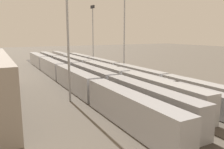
{
  "coord_description": "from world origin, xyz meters",
  "views": [
    {
      "loc": [
        -55.25,
        26.98,
        13.48
      ],
      "look_at": [
        -1.49,
        -1.7,
        2.5
      ],
      "focal_mm": 36.06,
      "sensor_mm": 36.0,
      "label": 1
    }
  ],
  "objects_px": {
    "train_on_track_3": "(76,70)",
    "light_mast_1": "(67,15)",
    "light_mast_0": "(124,22)",
    "train_on_track_4": "(61,73)",
    "train_on_track_0": "(135,73)",
    "train_on_track_2": "(103,74)",
    "train_on_track_1": "(113,72)",
    "light_mast_2": "(93,27)"
  },
  "relations": [
    {
      "from": "train_on_track_0",
      "to": "train_on_track_2",
      "type": "xyz_separation_m",
      "value": [
        0.77,
        10.0,
        0.53
      ]
    },
    {
      "from": "train_on_track_0",
      "to": "light_mast_1",
      "type": "height_order",
      "value": "light_mast_1"
    },
    {
      "from": "train_on_track_3",
      "to": "light_mast_1",
      "type": "distance_m",
      "value": 27.69
    },
    {
      "from": "train_on_track_0",
      "to": "train_on_track_3",
      "type": "relative_size",
      "value": 1.2
    },
    {
      "from": "train_on_track_0",
      "to": "train_on_track_2",
      "type": "height_order",
      "value": "train_on_track_2"
    },
    {
      "from": "train_on_track_0",
      "to": "light_mast_1",
      "type": "bearing_deg",
      "value": 116.88
    },
    {
      "from": "train_on_track_2",
      "to": "light_mast_2",
      "type": "relative_size",
      "value": 2.81
    },
    {
      "from": "light_mast_2",
      "to": "train_on_track_1",
      "type": "bearing_deg",
      "value": 167.37
    },
    {
      "from": "train_on_track_0",
      "to": "train_on_track_1",
      "type": "distance_m",
      "value": 6.57
    },
    {
      "from": "train_on_track_2",
      "to": "light_mast_0",
      "type": "bearing_deg",
      "value": -52.96
    },
    {
      "from": "train_on_track_0",
      "to": "train_on_track_3",
      "type": "bearing_deg",
      "value": 56.7
    },
    {
      "from": "train_on_track_1",
      "to": "train_on_track_3",
      "type": "xyz_separation_m",
      "value": [
        5.59,
        10.0,
        0.55
      ]
    },
    {
      "from": "train_on_track_3",
      "to": "light_mast_1",
      "type": "bearing_deg",
      "value": 158.2
    },
    {
      "from": "train_on_track_1",
      "to": "light_mast_0",
      "type": "xyz_separation_m",
      "value": [
        5.85,
        -7.37,
        15.35
      ]
    },
    {
      "from": "train_on_track_1",
      "to": "light_mast_2",
      "type": "distance_m",
      "value": 35.11
    },
    {
      "from": "light_mast_2",
      "to": "light_mast_0",
      "type": "bearing_deg",
      "value": -179.19
    },
    {
      "from": "train_on_track_3",
      "to": "light_mast_1",
      "type": "height_order",
      "value": "light_mast_1"
    },
    {
      "from": "train_on_track_4",
      "to": "train_on_track_1",
      "type": "relative_size",
      "value": 0.69
    },
    {
      "from": "train_on_track_4",
      "to": "train_on_track_3",
      "type": "relative_size",
      "value": 1.0
    },
    {
      "from": "light_mast_1",
      "to": "train_on_track_2",
      "type": "bearing_deg",
      "value": -47.03
    },
    {
      "from": "train_on_track_4",
      "to": "train_on_track_1",
      "type": "distance_m",
      "value": 15.43
    },
    {
      "from": "train_on_track_1",
      "to": "light_mast_0",
      "type": "height_order",
      "value": "light_mast_0"
    },
    {
      "from": "light_mast_0",
      "to": "light_mast_1",
      "type": "xyz_separation_m",
      "value": [
        -22.15,
        26.12,
        -0.28
      ]
    },
    {
      "from": "train_on_track_1",
      "to": "light_mast_1",
      "type": "distance_m",
      "value": 29.06
    },
    {
      "from": "train_on_track_3",
      "to": "light_mast_1",
      "type": "xyz_separation_m",
      "value": [
        -21.89,
        8.75,
        14.52
      ]
    },
    {
      "from": "train_on_track_1",
      "to": "train_on_track_3",
      "type": "relative_size",
      "value": 1.45
    },
    {
      "from": "train_on_track_2",
      "to": "train_on_track_3",
      "type": "height_order",
      "value": "same"
    },
    {
      "from": "light_mast_0",
      "to": "train_on_track_4",
      "type": "bearing_deg",
      "value": 95.83
    },
    {
      "from": "train_on_track_4",
      "to": "train_on_track_1",
      "type": "bearing_deg",
      "value": -103.37
    },
    {
      "from": "light_mast_2",
      "to": "train_on_track_0",
      "type": "bearing_deg",
      "value": 176.76
    },
    {
      "from": "train_on_track_4",
      "to": "train_on_track_3",
      "type": "height_order",
      "value": "same"
    },
    {
      "from": "train_on_track_2",
      "to": "train_on_track_3",
      "type": "distance_m",
      "value": 10.36
    },
    {
      "from": "train_on_track_1",
      "to": "train_on_track_2",
      "type": "xyz_separation_m",
      "value": [
        -3.49,
        5.0,
        0.54
      ]
    },
    {
      "from": "train_on_track_0",
      "to": "train_on_track_3",
      "type": "height_order",
      "value": "train_on_track_3"
    },
    {
      "from": "light_mast_1",
      "to": "train_on_track_1",
      "type": "bearing_deg",
      "value": -49.0
    },
    {
      "from": "train_on_track_3",
      "to": "light_mast_2",
      "type": "bearing_deg",
      "value": -33.49
    },
    {
      "from": "train_on_track_1",
      "to": "train_on_track_4",
      "type": "bearing_deg",
      "value": 76.63
    },
    {
      "from": "light_mast_1",
      "to": "train_on_track_0",
      "type": "bearing_deg",
      "value": -63.12
    },
    {
      "from": "train_on_track_0",
      "to": "train_on_track_4",
      "type": "xyz_separation_m",
      "value": [
        7.83,
        20.0,
        0.54
      ]
    },
    {
      "from": "train_on_track_4",
      "to": "train_on_track_0",
      "type": "bearing_deg",
      "value": -111.37
    },
    {
      "from": "train_on_track_4",
      "to": "light_mast_2",
      "type": "bearing_deg",
      "value": -38.44
    },
    {
      "from": "train_on_track_0",
      "to": "train_on_track_2",
      "type": "relative_size",
      "value": 1.61
    }
  ]
}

